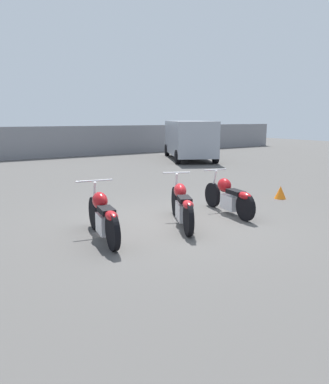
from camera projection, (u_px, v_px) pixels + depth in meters
name	position (u px, v px, depth m)	size (l,w,h in m)	color
ground_plane	(170.00, 223.00, 8.10)	(60.00, 60.00, 0.00)	#514F4C
fence_back	(13.00, 143.00, 20.26)	(40.00, 0.04, 1.79)	gray
motorcycle_slot_0	(103.00, 216.00, 6.95)	(0.73, 2.04, 1.03)	black
motorcycle_slot_1	(182.00, 205.00, 7.88)	(1.13, 2.06, 1.04)	black
motorcycle_slot_2	(229.00, 196.00, 8.83)	(0.69, 2.04, 0.99)	black
parked_van	(189.00, 138.00, 20.49)	(4.22, 5.69, 2.08)	#999EA8
traffic_cone_near	(280.00, 192.00, 10.53)	(0.32, 0.32, 0.36)	orange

